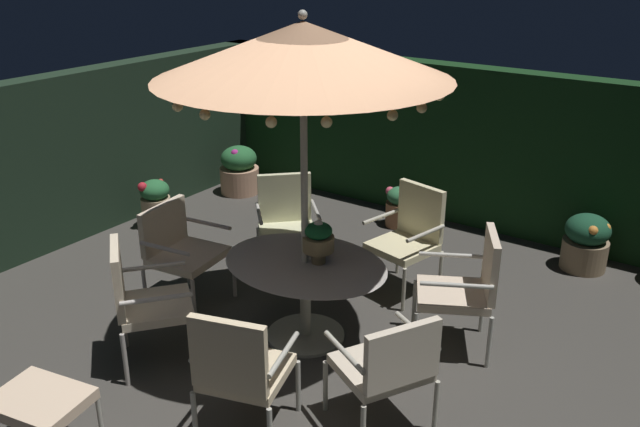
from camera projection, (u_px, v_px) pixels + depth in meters
name	position (u px, v px, depth m)	size (l,w,h in m)	color
ground_plane	(285.00, 359.00, 5.45)	(7.21, 7.40, 0.02)	#3D3A36
hedge_backdrop_rear	(469.00, 146.00, 7.79)	(7.21, 0.30, 1.85)	#153518
hedge_backdrop_left	(19.00, 172.00, 6.92)	(0.30, 7.40, 1.85)	#1C2E1F
patio_dining_table	(305.00, 281.00, 5.54)	(1.42, 1.12, 0.71)	#BBB7A4
patio_umbrella	(303.00, 51.00, 4.83)	(2.23, 2.23, 2.70)	#B7B5AA
centerpiece_planter	(318.00, 239.00, 5.38)	(0.26, 0.26, 0.37)	olive
patio_chair_north	(410.00, 233.00, 6.33)	(0.68, 0.67, 1.03)	#BCB7A3
patio_chair_northeast	(287.00, 219.00, 6.73)	(0.81, 0.81, 0.98)	#B9B5AC
patio_chair_east	(179.00, 246.00, 6.08)	(0.66, 0.72, 0.95)	#B9ADA8
patio_chair_southeast	(142.00, 296.00, 5.18)	(0.81, 0.81, 1.04)	#B9B1A8
patio_chair_south	(240.00, 367.00, 4.37)	(0.71, 0.71, 1.00)	#B4B2A5
patio_chair_southwest	(388.00, 364.00, 4.46)	(0.78, 0.80, 0.90)	#BCB7A5
patio_chair_west	(467.00, 284.00, 5.37)	(0.80, 0.77, 1.03)	#B5B4A9
ottoman_footrest	(40.00, 402.00, 4.34)	(0.67, 0.56, 0.42)	#B6B4A6
potted_plant_left_far	(399.00, 206.00, 7.88)	(0.35, 0.32, 0.48)	#A06543
potted_plant_front_corner	(586.00, 242.00, 6.82)	(0.46, 0.46, 0.59)	#866F53
potted_plant_left_near	(239.00, 170.00, 8.91)	(0.52, 0.52, 0.64)	tan
potted_plant_back_right	(156.00, 203.00, 7.84)	(0.34, 0.37, 0.58)	tan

